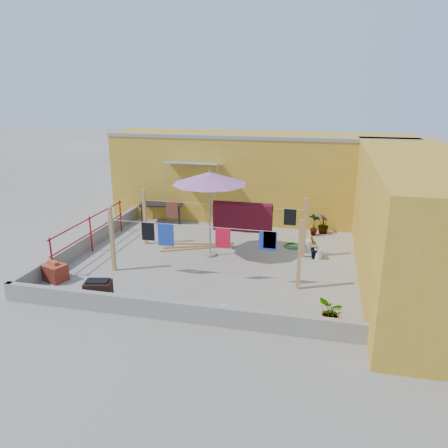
{
  "coord_description": "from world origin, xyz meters",
  "views": [
    {
      "loc": [
        3.0,
        -11.51,
        4.79
      ],
      "look_at": [
        0.2,
        0.3,
        1.01
      ],
      "focal_mm": 35.0,
      "sensor_mm": 36.0,
      "label": 1
    }
  ],
  "objects_px": {
    "water_jug_a": "(309,245)",
    "outdoor_table": "(162,205)",
    "brazier": "(98,291)",
    "plant_back_a": "(248,222)",
    "green_hose": "(292,246)",
    "patio_umbrella": "(210,179)",
    "brick_stack": "(55,272)",
    "water_jug_b": "(318,254)",
    "white_basin": "(221,311)"
  },
  "relations": [
    {
      "from": "patio_umbrella",
      "to": "white_basin",
      "type": "height_order",
      "value": "patio_umbrella"
    },
    {
      "from": "patio_umbrella",
      "to": "water_jug_a",
      "type": "bearing_deg",
      "value": 20.68
    },
    {
      "from": "brazier",
      "to": "plant_back_a",
      "type": "height_order",
      "value": "plant_back_a"
    },
    {
      "from": "water_jug_b",
      "to": "plant_back_a",
      "type": "bearing_deg",
      "value": 139.68
    },
    {
      "from": "brick_stack",
      "to": "green_hose",
      "type": "height_order",
      "value": "brick_stack"
    },
    {
      "from": "brazier",
      "to": "water_jug_a",
      "type": "bearing_deg",
      "value": 44.59
    },
    {
      "from": "patio_umbrella",
      "to": "brazier",
      "type": "bearing_deg",
      "value": -116.98
    },
    {
      "from": "white_basin",
      "to": "water_jug_b",
      "type": "xyz_separation_m",
      "value": [
        2.0,
        3.77,
        0.11
      ]
    },
    {
      "from": "outdoor_table",
      "to": "green_hose",
      "type": "bearing_deg",
      "value": -17.68
    },
    {
      "from": "brick_stack",
      "to": "plant_back_a",
      "type": "distance_m",
      "value": 6.65
    },
    {
      "from": "water_jug_a",
      "to": "plant_back_a",
      "type": "height_order",
      "value": "plant_back_a"
    },
    {
      "from": "patio_umbrella",
      "to": "white_basin",
      "type": "distance_m",
      "value": 4.2
    },
    {
      "from": "green_hose",
      "to": "patio_umbrella",
      "type": "bearing_deg",
      "value": -150.7
    },
    {
      "from": "patio_umbrella",
      "to": "green_hose",
      "type": "distance_m",
      "value": 3.53
    },
    {
      "from": "white_basin",
      "to": "plant_back_a",
      "type": "distance_m",
      "value": 5.88
    },
    {
      "from": "brazier",
      "to": "green_hose",
      "type": "xyz_separation_m",
      "value": [
        4.11,
        4.79,
        -0.23
      ]
    },
    {
      "from": "patio_umbrella",
      "to": "brazier",
      "type": "relative_size",
      "value": 3.84
    },
    {
      "from": "white_basin",
      "to": "water_jug_b",
      "type": "height_order",
      "value": "water_jug_b"
    },
    {
      "from": "green_hose",
      "to": "plant_back_a",
      "type": "bearing_deg",
      "value": 143.71
    },
    {
      "from": "water_jug_a",
      "to": "green_hose",
      "type": "bearing_deg",
      "value": 155.13
    },
    {
      "from": "patio_umbrella",
      "to": "brick_stack",
      "type": "distance_m",
      "value": 4.86
    },
    {
      "from": "brick_stack",
      "to": "green_hose",
      "type": "distance_m",
      "value": 7.04
    },
    {
      "from": "brick_stack",
      "to": "white_basin",
      "type": "relative_size",
      "value": 1.49
    },
    {
      "from": "brazier",
      "to": "plant_back_a",
      "type": "bearing_deg",
      "value": 67.67
    },
    {
      "from": "patio_umbrella",
      "to": "brazier",
      "type": "xyz_separation_m",
      "value": [
        -1.77,
        -3.48,
        -2.07
      ]
    },
    {
      "from": "outdoor_table",
      "to": "water_jug_a",
      "type": "height_order",
      "value": "outdoor_table"
    },
    {
      "from": "patio_umbrella",
      "to": "outdoor_table",
      "type": "distance_m",
      "value": 4.27
    },
    {
      "from": "brazier",
      "to": "water_jug_b",
      "type": "relative_size",
      "value": 1.89
    },
    {
      "from": "patio_umbrella",
      "to": "plant_back_a",
      "type": "height_order",
      "value": "patio_umbrella"
    },
    {
      "from": "patio_umbrella",
      "to": "water_jug_a",
      "type": "relative_size",
      "value": 6.85
    },
    {
      "from": "brick_stack",
      "to": "plant_back_a",
      "type": "bearing_deg",
      "value": 51.16
    },
    {
      "from": "white_basin",
      "to": "green_hose",
      "type": "height_order",
      "value": "white_basin"
    },
    {
      "from": "brick_stack",
      "to": "white_basin",
      "type": "distance_m",
      "value": 4.67
    },
    {
      "from": "brick_stack",
      "to": "brazier",
      "type": "bearing_deg",
      "value": -25.68
    },
    {
      "from": "white_basin",
      "to": "plant_back_a",
      "type": "relative_size",
      "value": 0.67
    },
    {
      "from": "outdoor_table",
      "to": "water_jug_a",
      "type": "bearing_deg",
      "value": -18.38
    },
    {
      "from": "patio_umbrella",
      "to": "white_basin",
      "type": "relative_size",
      "value": 5.38
    },
    {
      "from": "water_jug_b",
      "to": "green_hose",
      "type": "relative_size",
      "value": 0.67
    },
    {
      "from": "outdoor_table",
      "to": "brick_stack",
      "type": "relative_size",
      "value": 2.34
    },
    {
      "from": "patio_umbrella",
      "to": "brick_stack",
      "type": "xyz_separation_m",
      "value": [
        -3.48,
        -2.66,
        -2.11
      ]
    },
    {
      "from": "outdoor_table",
      "to": "plant_back_a",
      "type": "bearing_deg",
      "value": -6.52
    },
    {
      "from": "plant_back_a",
      "to": "outdoor_table",
      "type": "bearing_deg",
      "value": 173.48
    },
    {
      "from": "water_jug_a",
      "to": "outdoor_table",
      "type": "bearing_deg",
      "value": 161.62
    },
    {
      "from": "brazier",
      "to": "plant_back_a",
      "type": "xyz_separation_m",
      "value": [
        2.46,
        6.0,
        0.1
      ]
    },
    {
      "from": "outdoor_table",
      "to": "patio_umbrella",
      "type": "bearing_deg",
      "value": -47.6
    },
    {
      "from": "brazier",
      "to": "water_jug_b",
      "type": "distance_m",
      "value": 6.29
    },
    {
      "from": "brick_stack",
      "to": "brazier",
      "type": "xyz_separation_m",
      "value": [
        1.7,
        -0.82,
        0.04
      ]
    },
    {
      "from": "outdoor_table",
      "to": "water_jug_b",
      "type": "height_order",
      "value": "outdoor_table"
    },
    {
      "from": "water_jug_b",
      "to": "patio_umbrella",
      "type": "bearing_deg",
      "value": -172.17
    },
    {
      "from": "green_hose",
      "to": "plant_back_a",
      "type": "relative_size",
      "value": 0.74
    }
  ]
}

